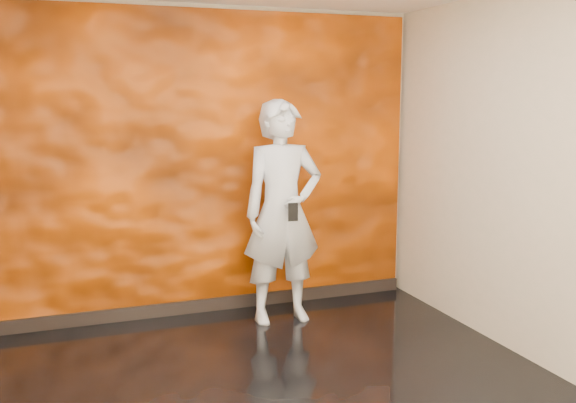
% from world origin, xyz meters
% --- Properties ---
extents(room, '(4.02, 4.02, 2.81)m').
position_xyz_m(room, '(0.00, 0.00, 1.40)').
color(room, black).
rests_on(room, ground).
extents(feature_wall, '(3.90, 0.06, 2.75)m').
position_xyz_m(feature_wall, '(0.00, 1.96, 1.38)').
color(feature_wall, '#DC4E00').
rests_on(feature_wall, ground).
extents(baseboard, '(3.90, 0.04, 0.12)m').
position_xyz_m(baseboard, '(0.00, 1.92, 0.06)').
color(baseboard, black).
rests_on(baseboard, ground).
extents(man, '(0.72, 0.47, 1.97)m').
position_xyz_m(man, '(0.53, 1.46, 0.98)').
color(man, '#A0A4AE').
rests_on(man, ground).
extents(phone, '(0.08, 0.03, 0.16)m').
position_xyz_m(phone, '(0.52, 1.18, 1.04)').
color(phone, black).
rests_on(phone, man).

